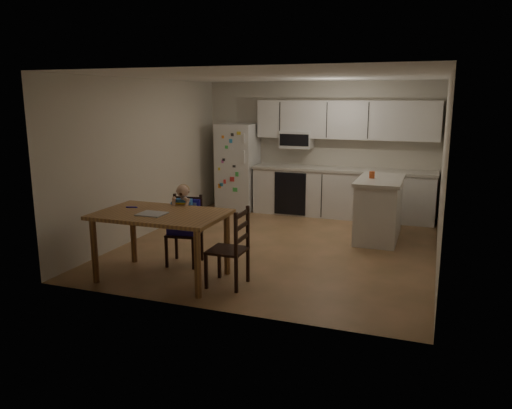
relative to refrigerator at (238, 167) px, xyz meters
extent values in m
cube|color=brown|center=(1.55, -2.15, -0.85)|extent=(4.50, 5.00, 0.01)
cube|color=beige|center=(1.55, 0.35, 0.40)|extent=(4.50, 0.02, 2.50)
cube|color=beige|center=(-0.70, -2.15, 0.40)|extent=(0.02, 5.00, 2.50)
cube|color=beige|center=(3.80, -2.15, 0.40)|extent=(0.02, 5.00, 2.50)
cube|color=white|center=(1.55, -2.15, 1.65)|extent=(4.50, 5.00, 0.01)
cube|color=silver|center=(0.00, 0.00, 0.00)|extent=(0.72, 0.70, 1.70)
cube|color=silver|center=(2.08, 0.05, -0.42)|extent=(3.34, 0.60, 0.86)
cube|color=beige|center=(2.08, 0.04, 0.04)|extent=(3.37, 0.62, 0.05)
cube|color=black|center=(1.16, -0.26, -0.42)|extent=(0.60, 0.02, 0.80)
cube|color=silver|center=(2.08, 0.18, 0.95)|extent=(3.34, 0.34, 0.70)
cube|color=silver|center=(1.16, 0.15, 0.57)|extent=(0.60, 0.38, 0.33)
cube|color=silver|center=(2.90, -1.24, -0.39)|extent=(0.62, 1.25, 0.91)
cube|color=beige|center=(2.90, -1.24, 0.09)|extent=(0.69, 1.31, 0.05)
cylinder|color=#BD4C20|center=(2.77, -1.24, 0.17)|extent=(0.09, 0.09, 0.11)
cube|color=brown|center=(0.60, -3.98, -0.04)|extent=(1.56, 1.00, 0.04)
cylinder|color=brown|center=(-0.09, -4.39, -0.45)|extent=(0.08, 0.08, 0.79)
cylinder|color=brown|center=(-0.09, -3.57, -0.45)|extent=(0.08, 0.08, 0.79)
cylinder|color=brown|center=(1.29, -4.39, -0.45)|extent=(0.08, 0.08, 0.79)
cylinder|color=brown|center=(1.29, -3.57, -0.45)|extent=(0.08, 0.08, 0.79)
cube|color=#B3B3B8|center=(0.55, -4.09, -0.01)|extent=(0.32, 0.27, 0.01)
cylinder|color=#291FC2|center=(0.10, -3.87, -0.01)|extent=(0.12, 0.06, 0.02)
cube|color=black|center=(0.60, -3.41, -0.43)|extent=(0.47, 0.47, 0.03)
cube|color=black|center=(0.45, -3.62, -0.65)|extent=(0.04, 0.04, 0.41)
cube|color=black|center=(0.39, -3.26, -0.65)|extent=(0.04, 0.04, 0.41)
cube|color=black|center=(0.81, -3.57, -0.65)|extent=(0.04, 0.04, 0.41)
cube|color=black|center=(0.76, -3.20, -0.65)|extent=(0.04, 0.04, 0.41)
cube|color=black|center=(0.57, -3.23, -0.17)|extent=(0.41, 0.09, 0.49)
cube|color=#291FC2|center=(0.60, -3.41, -0.36)|extent=(0.42, 0.38, 0.10)
cube|color=#291FC2|center=(0.58, -3.28, -0.15)|extent=(0.37, 0.11, 0.33)
cube|color=#6D99EA|center=(0.60, -3.43, -0.31)|extent=(0.32, 0.29, 0.02)
cube|color=#246DB1|center=(0.60, -3.40, -0.09)|extent=(0.23, 0.17, 0.25)
cube|color=#D74329|center=(0.61, -3.46, -0.10)|extent=(0.18, 0.04, 0.19)
sphere|color=beige|center=(0.60, -3.41, 0.15)|extent=(0.19, 0.19, 0.17)
ellipsoid|color=olive|center=(0.60, -3.41, 0.17)|extent=(0.19, 0.18, 0.14)
cube|color=black|center=(1.45, -3.93, -0.41)|extent=(0.42, 0.42, 0.03)
cube|color=black|center=(1.26, -3.74, -0.64)|extent=(0.04, 0.04, 0.42)
cube|color=black|center=(1.64, -3.74, -0.64)|extent=(0.04, 0.04, 0.42)
cube|color=black|center=(1.26, -4.12, -0.64)|extent=(0.04, 0.04, 0.42)
cube|color=black|center=(1.64, -4.12, -0.64)|extent=(0.04, 0.04, 0.42)
cube|color=black|center=(1.64, -3.93, -0.15)|extent=(0.04, 0.42, 0.50)
camera|label=1|loc=(3.71, -9.13, 1.36)|focal=35.00mm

